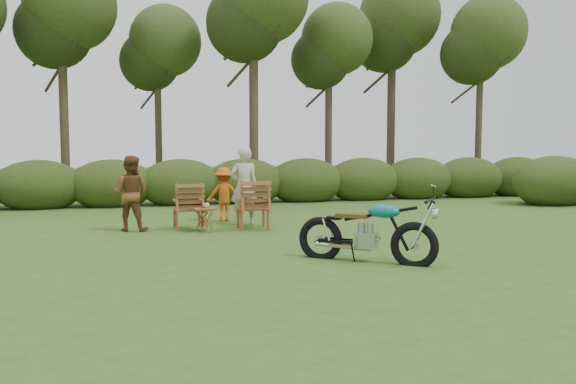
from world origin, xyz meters
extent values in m
plane|color=#2C501A|center=(0.00, 0.00, 0.00)|extent=(80.00, 80.00, 0.00)
cylinder|color=#372B1E|center=(-5.50, 11.10, 3.60)|extent=(0.28, 0.28, 7.20)
sphere|color=#2D4219|center=(-5.50, 11.10, 5.84)|extent=(2.88, 2.88, 2.88)
cylinder|color=#372B1E|center=(-2.50, 12.20, 3.15)|extent=(0.24, 0.24, 6.30)
sphere|color=#2D4219|center=(-2.50, 12.20, 5.11)|extent=(2.52, 2.52, 2.52)
cylinder|color=#372B1E|center=(0.50, 10.00, 3.83)|extent=(0.30, 0.30, 7.65)
sphere|color=#2D4219|center=(0.50, 10.00, 6.21)|extent=(3.06, 3.06, 3.06)
cylinder|color=#372B1E|center=(3.50, 11.10, 3.24)|extent=(0.26, 0.26, 6.48)
sphere|color=#2D4219|center=(3.50, 11.10, 5.26)|extent=(2.59, 2.59, 2.59)
cylinder|color=#372B1E|center=(6.50, 12.20, 3.96)|extent=(0.32, 0.32, 7.92)
sphere|color=#2D4219|center=(6.50, 12.20, 6.42)|extent=(3.17, 3.17, 3.17)
cylinder|color=#372B1E|center=(9.00, 10.00, 3.42)|extent=(0.24, 0.24, 6.84)
sphere|color=#2D4219|center=(9.00, 10.00, 5.55)|extent=(2.74, 2.74, 2.74)
ellipsoid|color=#233212|center=(-6.00, 9.00, 0.63)|extent=(2.52, 1.68, 1.51)
ellipsoid|color=#233212|center=(-4.00, 9.00, 0.63)|extent=(2.52, 1.68, 1.51)
ellipsoid|color=#233212|center=(-2.00, 9.00, 0.63)|extent=(2.52, 1.68, 1.51)
ellipsoid|color=#233212|center=(0.00, 9.00, 0.63)|extent=(2.52, 1.68, 1.51)
ellipsoid|color=#233212|center=(2.00, 9.00, 0.63)|extent=(2.52, 1.68, 1.51)
ellipsoid|color=#233212|center=(4.00, 9.00, 0.63)|extent=(2.52, 1.68, 1.51)
ellipsoid|color=#233212|center=(6.00, 9.00, 0.63)|extent=(2.52, 1.68, 1.51)
ellipsoid|color=#233212|center=(8.00, 9.00, 0.63)|extent=(2.52, 1.68, 1.51)
ellipsoid|color=#233212|center=(10.00, 9.00, 0.63)|extent=(2.52, 1.68, 1.51)
ellipsoid|color=#233212|center=(9.00, 6.00, 0.68)|extent=(2.70, 1.80, 1.62)
imported|color=beige|center=(-1.89, 3.33, 0.54)|extent=(0.15, 0.15, 0.10)
imported|color=#BCAE9B|center=(-0.97, 4.01, 0.00)|extent=(0.67, 0.46, 1.75)
imported|color=brown|center=(-3.42, 3.84, 0.00)|extent=(0.93, 0.83, 1.58)
imported|color=#BD5211|center=(-1.31, 4.82, 0.00)|extent=(0.83, 0.49, 1.27)
camera|label=1|loc=(-3.29, -8.32, 1.79)|focal=35.00mm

